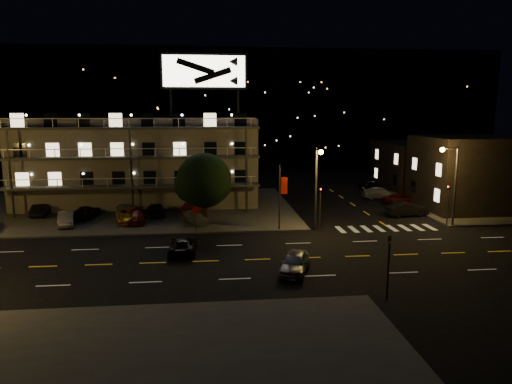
{
  "coord_description": "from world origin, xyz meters",
  "views": [
    {
      "loc": [
        -1.6,
        -33.75,
        11.33
      ],
      "look_at": [
        2.71,
        8.0,
        3.91
      ],
      "focal_mm": 32.0,
      "sensor_mm": 36.0,
      "label": 1
    }
  ],
  "objects": [
    {
      "name": "road_car_west",
      "position": [
        -3.86,
        2.36,
        0.64
      ],
      "size": [
        2.2,
        4.64,
        1.28
      ],
      "primitive_type": "imported",
      "rotation": [
        0.0,
        0.0,
        3.12
      ],
      "color": "black",
      "rests_on": "ground"
    },
    {
      "name": "lot_car_1",
      "position": [
        -15.87,
        12.06,
        0.83
      ],
      "size": [
        2.4,
        4.33,
        1.35
      ],
      "primitive_type": "imported",
      "rotation": [
        0.0,
        0.0,
        0.25
      ],
      "color": "gray",
      "rests_on": "curb_nw"
    },
    {
      "name": "motel",
      "position": [
        -9.94,
        23.88,
        5.34
      ],
      "size": [
        28.0,
        13.8,
        18.1
      ],
      "color": "gray",
      "rests_on": "ground"
    },
    {
      "name": "side_bldg_back",
      "position": [
        29.99,
        28.0,
        3.5
      ],
      "size": [
        14.06,
        12.0,
        7.0
      ],
      "color": "black",
      "rests_on": "ground"
    },
    {
      "name": "curb_ne",
      "position": [
        30.0,
        20.0,
        0.07
      ],
      "size": [
        16.0,
        24.0,
        0.15
      ],
      "primitive_type": "cube",
      "color": "#3B3B38",
      "rests_on": "ground"
    },
    {
      "name": "side_car_1",
      "position": [
        22.07,
        19.71,
        0.68
      ],
      "size": [
        5.36,
        4.03,
        1.35
      ],
      "primitive_type": "imported",
      "rotation": [
        0.0,
        0.0,
        1.99
      ],
      "color": "#59130C",
      "rests_on": "ground"
    },
    {
      "name": "lot_car_6",
      "position": [
        -14.77,
        15.33,
        0.78
      ],
      "size": [
        2.43,
        4.69,
        1.26
      ],
      "primitive_type": "imported",
      "rotation": [
        0.0,
        0.0,
        3.07
      ],
      "color": "black",
      "rests_on": "curb_nw"
    },
    {
      "name": "lot_car_8",
      "position": [
        -7.48,
        15.63,
        0.87
      ],
      "size": [
        2.61,
        4.48,
        1.43
      ],
      "primitive_type": "imported",
      "rotation": [
        0.0,
        0.0,
        3.37
      ],
      "color": "black",
      "rests_on": "curb_nw"
    },
    {
      "name": "banner_north",
      "position": [
        5.09,
        8.4,
        3.43
      ],
      "size": [
        0.83,
        0.16,
        6.4
      ],
      "color": "#2D2D30",
      "rests_on": "ground"
    },
    {
      "name": "side_car_3",
      "position": [
        22.17,
        30.33,
        0.7
      ],
      "size": [
        4.41,
        3.07,
        1.39
      ],
      "primitive_type": "imported",
      "rotation": [
        0.0,
        0.0,
        1.96
      ],
      "color": "black",
      "rests_on": "ground"
    },
    {
      "name": "side_car_2",
      "position": [
        20.92,
        23.44,
        0.71
      ],
      "size": [
        5.16,
        2.74,
        1.42
      ],
      "primitive_type": "imported",
      "rotation": [
        0.0,
        0.0,
        1.41
      ],
      "color": "gray",
      "rests_on": "ground"
    },
    {
      "name": "hill_backdrop",
      "position": [
        -5.94,
        68.78,
        11.55
      ],
      "size": [
        120.0,
        25.0,
        24.0
      ],
      "color": "black",
      "rests_on": "ground"
    },
    {
      "name": "curb_nw",
      "position": [
        -14.0,
        20.0,
        0.07
      ],
      "size": [
        44.0,
        24.0,
        0.15
      ],
      "primitive_type": "cube",
      "color": "#3B3B38",
      "rests_on": "ground"
    },
    {
      "name": "streetlight_nc",
      "position": [
        8.5,
        7.94,
        4.96
      ],
      "size": [
        0.44,
        1.92,
        8.0
      ],
      "color": "#2D2D30",
      "rests_on": "ground"
    },
    {
      "name": "tree",
      "position": [
        -2.2,
        11.39,
        4.4
      ],
      "size": [
        5.68,
        5.47,
        7.16
      ],
      "color": "black",
      "rests_on": "curb_nw"
    },
    {
      "name": "stop_sign",
      "position": [
        -3.0,
        8.57,
        1.71
      ],
      "size": [
        0.91,
        0.11,
        2.61
      ],
      "color": "#2D2D30",
      "rests_on": "ground"
    },
    {
      "name": "lot_car_9",
      "position": [
        -3.27,
        16.12,
        0.85
      ],
      "size": [
        3.02,
        4.49,
        1.4
      ],
      "primitive_type": "imported",
      "rotation": [
        0.0,
        0.0,
        2.74
      ],
      "color": "#59130C",
      "rests_on": "curb_nw"
    },
    {
      "name": "road_car_east",
      "position": [
        4.33,
        -3.17,
        0.74
      ],
      "size": [
        3.15,
        4.7,
        1.48
      ],
      "primitive_type": "imported",
      "rotation": [
        0.0,
        0.0,
        -0.35
      ],
      "color": "gray",
      "rests_on": "ground"
    },
    {
      "name": "lot_car_3",
      "position": [
        -9.04,
        12.57,
        0.78
      ],
      "size": [
        2.13,
        4.5,
        1.27
      ],
      "primitive_type": "imported",
      "rotation": [
        0.0,
        0.0,
        0.08
      ],
      "color": "#59130C",
      "rests_on": "curb_nw"
    },
    {
      "name": "signal_ne",
      "position": [
        22.0,
        8.5,
        2.57
      ],
      "size": [
        0.27,
        0.2,
        4.6
      ],
      "color": "#2D2D30",
      "rests_on": "ground"
    },
    {
      "name": "streetlight_ne",
      "position": [
        22.14,
        8.3,
        4.96
      ],
      "size": [
        1.92,
        0.44,
        8.0
      ],
      "color": "#2D2D30",
      "rests_on": "ground"
    },
    {
      "name": "side_bldg_front",
      "position": [
        29.99,
        16.0,
        4.25
      ],
      "size": [
        14.06,
        10.0,
        8.5
      ],
      "color": "black",
      "rests_on": "ground"
    },
    {
      "name": "ground",
      "position": [
        0.0,
        0.0,
        0.0
      ],
      "size": [
        140.0,
        140.0,
        0.0
      ],
      "primitive_type": "plane",
      "color": "black",
      "rests_on": "ground"
    },
    {
      "name": "signal_sw",
      "position": [
        9.0,
        -8.5,
        2.57
      ],
      "size": [
        0.2,
        0.27,
        4.6
      ],
      "color": "#2D2D30",
      "rests_on": "ground"
    },
    {
      "name": "lot_car_4",
      "position": [
        -3.06,
        11.63,
        0.81
      ],
      "size": [
        3.04,
        4.19,
        1.33
      ],
      "primitive_type": "imported",
      "rotation": [
        0.0,
        0.0,
        0.43
      ],
      "color": "gray",
      "rests_on": "curb_nw"
    },
    {
      "name": "side_car_0",
      "position": [
        19.9,
        13.2,
        0.77
      ],
      "size": [
        4.85,
        2.24,
        1.54
      ],
      "primitive_type": "imported",
      "rotation": [
        0.0,
        0.0,
        1.71
      ],
      "color": "black",
      "rests_on": "ground"
    },
    {
      "name": "signal_nw",
      "position": [
        9.0,
        8.5,
        2.57
      ],
      "size": [
        0.2,
        0.27,
        4.6
      ],
      "color": "#2D2D30",
      "rests_on": "ground"
    },
    {
      "name": "lot_car_7",
      "position": [
        -10.88,
        15.99,
        0.82
      ],
      "size": [
        2.59,
        4.83,
        1.33
      ],
      "primitive_type": "imported",
      "rotation": [
        0.0,
        0.0,
        3.31
      ],
      "color": "gray",
      "rests_on": "curb_nw"
    },
    {
      "name": "lot_car_5",
      "position": [
        -19.87,
        16.76,
        0.82
      ],
      "size": [
        1.75,
        4.17,
        1.34
      ],
      "primitive_type": "imported",
      "rotation": [
        0.0,
        0.0,
        3.22
      ],
      "color": "black",
      "rests_on": "curb_nw"
    },
    {
      "name": "lot_car_2",
      "position": [
        -9.93,
        13.18,
        0.85
      ],
      "size": [
        3.14,
        5.38,
        1.41
      ],
      "primitive_type": "imported",
      "rotation": [
        0.0,
        0.0,
        0.17
      ],
      "color": "orange",
      "rests_on": "curb_nw"
    }
  ]
}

